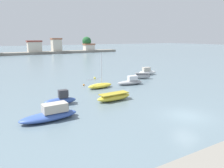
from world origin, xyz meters
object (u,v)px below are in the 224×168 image
object	(u,v)px
moored_boat_4	(131,82)
moored_boat_5	(142,76)
moored_boat_1	(61,100)
moored_boat_2	(114,97)
mooring_buoy_1	(95,78)
moored_boat_3	(100,86)
moored_boat_6	(147,72)
moored_boat_0	(50,114)
mooring_buoy_0	(84,85)

from	to	relation	value
moored_boat_4	moored_boat_5	distance (m)	5.82
moored_boat_1	moored_boat_2	bearing A→B (deg)	-12.13
moored_boat_2	moored_boat_5	world-z (taller)	moored_boat_5
moored_boat_1	mooring_buoy_1	xyz separation A→B (m)	(10.36, 12.08, -0.35)
moored_boat_1	moored_boat_3	bearing A→B (deg)	36.88
moored_boat_2	moored_boat_4	xyz separation A→B (m)	(7.19, 6.55, 0.04)
moored_boat_4	moored_boat_6	size ratio (longest dim) A/B	1.10
moored_boat_0	mooring_buoy_0	xyz separation A→B (m)	(8.68, 12.21, -0.41)
moored_boat_1	mooring_buoy_1	size ratio (longest dim) A/B	9.44
moored_boat_0	moored_boat_3	world-z (taller)	moored_boat_3
moored_boat_1	moored_boat_6	distance (m)	24.58
moored_boat_3	moored_boat_4	distance (m)	5.59
moored_boat_3	moored_boat_6	xyz separation A→B (m)	(14.16, 5.78, 0.21)
moored_boat_1	moored_boat_4	world-z (taller)	moored_boat_1
moored_boat_2	mooring_buoy_0	distance (m)	9.69
moored_boat_5	moored_boat_6	bearing A→B (deg)	66.62
moored_boat_2	mooring_buoy_0	size ratio (longest dim) A/B	16.39
moored_boat_6	mooring_buoy_0	world-z (taller)	moored_boat_6
mooring_buoy_1	moored_boat_4	bearing A→B (deg)	-67.12
mooring_buoy_0	moored_boat_1	bearing A→B (deg)	-128.70
moored_boat_0	moored_boat_2	size ratio (longest dim) A/B	1.16
moored_boat_2	mooring_buoy_0	xyz separation A→B (m)	(0.03, 9.69, -0.31)
moored_boat_1	moored_boat_5	xyz separation A→B (m)	(18.34, 7.89, -0.01)
moored_boat_0	moored_boat_1	xyz separation A→B (m)	(2.38, 4.34, -0.00)
moored_boat_3	moored_boat_1	bearing A→B (deg)	-151.21
moored_boat_2	moored_boat_5	xyz separation A→B (m)	(12.07, 9.71, 0.09)
moored_boat_1	moored_boat_6	world-z (taller)	moored_boat_1
moored_boat_0	moored_boat_3	size ratio (longest dim) A/B	1.05
mooring_buoy_0	mooring_buoy_1	world-z (taller)	mooring_buoy_1
moored_boat_1	moored_boat_2	world-z (taller)	moored_boat_1
moored_boat_4	mooring_buoy_1	bearing A→B (deg)	122.15
moored_boat_1	moored_boat_2	distance (m)	6.53
moored_boat_6	mooring_buoy_1	xyz separation A→B (m)	(-11.69, 1.22, -0.40)
moored_boat_4	moored_boat_2	bearing A→B (deg)	-128.41
moored_boat_3	moored_boat_4	world-z (taller)	moored_boat_3
moored_boat_5	mooring_buoy_1	distance (m)	9.02
moored_boat_6	moored_boat_2	bearing A→B (deg)	-132.17
moored_boat_3	moored_boat_6	size ratio (longest dim) A/B	1.26
moored_boat_3	moored_boat_5	distance (m)	10.83
moored_boat_3	moored_boat_4	bearing A→B (deg)	-7.67
moored_boat_0	moored_boat_5	size ratio (longest dim) A/B	1.62
moored_boat_6	mooring_buoy_0	size ratio (longest dim) A/B	14.47
moored_boat_3	moored_boat_0	bearing A→B (deg)	-141.46
moored_boat_2	moored_boat_0	bearing A→B (deg)	-166.82
moored_boat_1	moored_boat_6	xyz separation A→B (m)	(22.05, 10.86, 0.05)
moored_boat_4	moored_boat_6	world-z (taller)	moored_boat_6
moored_boat_0	moored_boat_5	bearing A→B (deg)	28.39
moored_boat_4	moored_boat_6	bearing A→B (deg)	44.82
moored_boat_5	moored_boat_6	xyz separation A→B (m)	(3.70, 2.97, 0.06)
moored_boat_5	mooring_buoy_1	world-z (taller)	moored_boat_5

